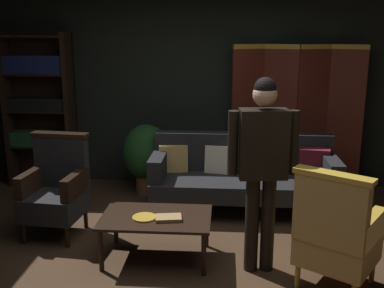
# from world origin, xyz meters

# --- Properties ---
(ground_plane) EXTENTS (10.00, 10.00, 0.00)m
(ground_plane) POSITION_xyz_m (0.00, 0.00, 0.00)
(ground_plane) COLOR #3D2819
(back_wall) EXTENTS (7.20, 0.10, 2.80)m
(back_wall) POSITION_xyz_m (0.00, 2.45, 1.40)
(back_wall) COLOR black
(back_wall) RESTS_ON ground_plane
(folding_screen) EXTENTS (1.68, 0.25, 1.90)m
(folding_screen) POSITION_xyz_m (1.24, 2.25, 0.99)
(folding_screen) COLOR #5B2319
(folding_screen) RESTS_ON ground_plane
(bookshelf) EXTENTS (0.90, 0.32, 2.05)m
(bookshelf) POSITION_xyz_m (-2.15, 2.19, 1.09)
(bookshelf) COLOR black
(bookshelf) RESTS_ON ground_plane
(velvet_couch) EXTENTS (2.12, 0.78, 0.88)m
(velvet_couch) POSITION_xyz_m (0.55, 1.46, 0.46)
(velvet_couch) COLOR black
(velvet_couch) RESTS_ON ground_plane
(coffee_table) EXTENTS (1.00, 0.64, 0.42)m
(coffee_table) POSITION_xyz_m (-0.28, 0.18, 0.37)
(coffee_table) COLOR black
(coffee_table) RESTS_ON ground_plane
(armchair_gilt_accent) EXTENTS (0.80, 0.80, 1.04)m
(armchair_gilt_accent) POSITION_xyz_m (1.23, -0.22, 0.49)
(armchair_gilt_accent) COLOR gold
(armchair_gilt_accent) RESTS_ON ground_plane
(armchair_wing_left) EXTENTS (0.63, 0.63, 1.04)m
(armchair_wing_left) POSITION_xyz_m (-1.39, 0.65, 0.49)
(armchair_wing_left) COLOR black
(armchair_wing_left) RESTS_ON ground_plane
(standing_figure) EXTENTS (0.59, 0.26, 1.70)m
(standing_figure) POSITION_xyz_m (0.65, 0.06, 1.03)
(standing_figure) COLOR black
(standing_figure) RESTS_ON ground_plane
(potted_plant) EXTENTS (0.62, 0.62, 0.91)m
(potted_plant) POSITION_xyz_m (-0.67, 1.91, 0.53)
(potted_plant) COLOR brown
(potted_plant) RESTS_ON ground_plane
(book_tan_leather) EXTENTS (0.25, 0.19, 0.03)m
(book_tan_leather) POSITION_xyz_m (-0.16, 0.12, 0.44)
(book_tan_leather) COLOR #9E7A47
(book_tan_leather) RESTS_ON coffee_table
(brass_tray) EXTENTS (0.22, 0.22, 0.02)m
(brass_tray) POSITION_xyz_m (-0.38, 0.13, 0.43)
(brass_tray) COLOR gold
(brass_tray) RESTS_ON coffee_table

